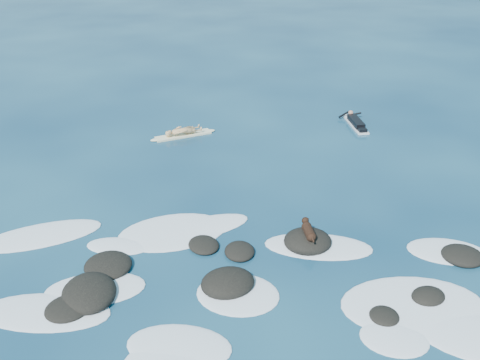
{
  "coord_description": "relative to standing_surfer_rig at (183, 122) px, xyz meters",
  "views": [
    {
      "loc": [
        -1.19,
        -11.97,
        9.41
      ],
      "look_at": [
        0.06,
        4.0,
        0.9
      ],
      "focal_mm": 40.0,
      "sensor_mm": 36.0,
      "label": 1
    }
  ],
  "objects": [
    {
      "name": "ground",
      "position": [
        2.0,
        -10.03,
        -0.67
      ],
      "size": [
        160.0,
        160.0,
        0.0
      ],
      "primitive_type": "plane",
      "color": "#0A2642",
      "rests_on": "ground"
    },
    {
      "name": "reef_rocks",
      "position": [
        2.13,
        -11.18,
        -0.57
      ],
      "size": [
        12.88,
        7.79,
        0.57
      ],
      "color": "black",
      "rests_on": "ground"
    },
    {
      "name": "breaking_foam",
      "position": [
        1.64,
        -10.27,
        -0.66
      ],
      "size": [
        15.73,
        8.19,
        0.12
      ],
      "color": "white",
      "rests_on": "ground"
    },
    {
      "name": "standing_surfer_rig",
      "position": [
        0.0,
        0.0,
        0.0
      ],
      "size": [
        2.92,
        1.31,
        1.71
      ],
      "rotation": [
        0.0,
        0.0,
        0.34
      ],
      "color": "#F1ECC0",
      "rests_on": "ground"
    },
    {
      "name": "paddling_surfer_rig",
      "position": [
        7.96,
        0.65,
        -0.52
      ],
      "size": [
        1.14,
        2.55,
        0.44
      ],
      "rotation": [
        0.0,
        0.0,
        1.63
      ],
      "color": "silver",
      "rests_on": "ground"
    },
    {
      "name": "dog",
      "position": [
        3.91,
        -8.72,
        -0.16
      ],
      "size": [
        0.36,
        1.22,
        0.77
      ],
      "rotation": [
        0.0,
        0.0,
        1.64
      ],
      "color": "black",
      "rests_on": "ground"
    }
  ]
}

